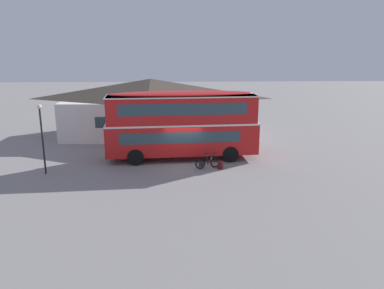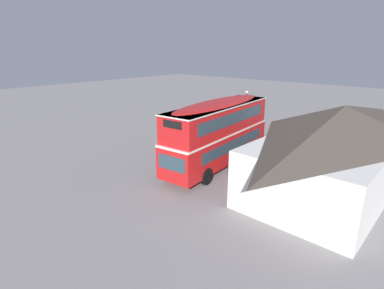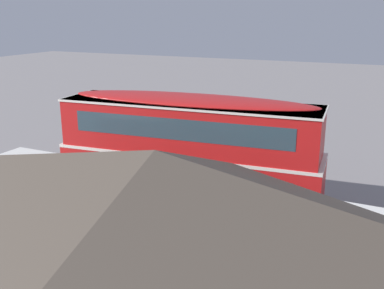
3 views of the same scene
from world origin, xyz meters
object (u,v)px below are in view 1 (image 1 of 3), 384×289
(double_decker_bus, at_px, (182,122))
(water_bottle_blue_sports, at_px, (195,171))
(backpack_on_ground, at_px, (220,165))
(street_lamp, at_px, (42,131))
(touring_bicycle, at_px, (207,163))

(double_decker_bus, bearing_deg, water_bottle_blue_sports, -75.98)
(backpack_on_ground, distance_m, street_lamp, 11.32)
(backpack_on_ground, distance_m, water_bottle_blue_sports, 1.79)
(double_decker_bus, xyz_separation_m, backpack_on_ground, (2.45, -2.51, -2.34))
(touring_bicycle, height_order, water_bottle_blue_sports, touring_bicycle)
(double_decker_bus, distance_m, touring_bicycle, 3.58)
(double_decker_bus, distance_m, street_lamp, 9.10)
(double_decker_bus, height_order, street_lamp, double_decker_bus)
(backpack_on_ground, xyz_separation_m, street_lamp, (-11.05, -0.47, 2.43))
(touring_bicycle, relative_size, water_bottle_blue_sports, 6.77)
(double_decker_bus, bearing_deg, street_lamp, -160.84)
(touring_bicycle, bearing_deg, water_bottle_blue_sports, -135.29)
(double_decker_bus, height_order, touring_bicycle, double_decker_bus)
(backpack_on_ground, bearing_deg, double_decker_bus, 134.33)
(water_bottle_blue_sports, relative_size, street_lamp, 0.06)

